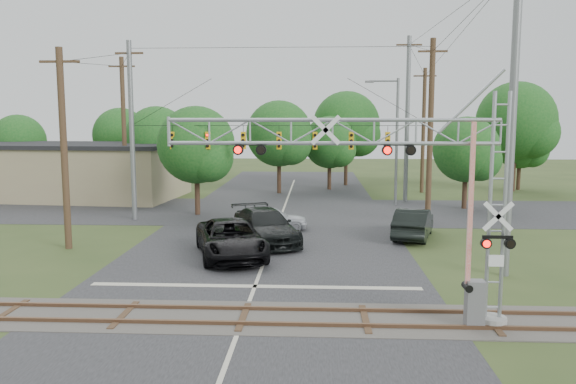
{
  "coord_description": "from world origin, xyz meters",
  "views": [
    {
      "loc": [
        2.37,
        -15.72,
        6.48
      ],
      "look_at": [
        1.2,
        7.5,
        3.51
      ],
      "focal_mm": 35.0,
      "sensor_mm": 36.0,
      "label": 1
    }
  ],
  "objects_px": {
    "sedan_silver": "(271,218)",
    "pickup_black": "(231,239)",
    "traffic_signal_span": "(293,134)",
    "car_dark": "(265,226)",
    "crossing_gantry": "(395,184)",
    "commercial_building": "(65,170)",
    "streetlight": "(394,135)"
  },
  "relations": [
    {
      "from": "crossing_gantry",
      "to": "sedan_silver",
      "type": "xyz_separation_m",
      "value": [
        -5.08,
        15.29,
        -3.82
      ]
    },
    {
      "from": "pickup_black",
      "to": "commercial_building",
      "type": "xyz_separation_m",
      "value": [
        -17.27,
        20.31,
        1.41
      ]
    },
    {
      "from": "traffic_signal_span",
      "to": "pickup_black",
      "type": "height_order",
      "value": "traffic_signal_span"
    },
    {
      "from": "pickup_black",
      "to": "sedan_silver",
      "type": "height_order",
      "value": "pickup_black"
    },
    {
      "from": "car_dark",
      "to": "streetlight",
      "type": "xyz_separation_m",
      "value": [
        8.6,
        13.85,
        4.49
      ]
    },
    {
      "from": "traffic_signal_span",
      "to": "streetlight",
      "type": "xyz_separation_m",
      "value": [
        7.39,
        7.32,
        -0.26
      ]
    },
    {
      "from": "sedan_silver",
      "to": "streetlight",
      "type": "bearing_deg",
      "value": -49.06
    },
    {
      "from": "pickup_black",
      "to": "streetlight",
      "type": "relative_size",
      "value": 0.66
    },
    {
      "from": "traffic_signal_span",
      "to": "commercial_building",
      "type": "height_order",
      "value": "traffic_signal_span"
    },
    {
      "from": "sedan_silver",
      "to": "pickup_black",
      "type": "bearing_deg",
      "value": 158.53
    },
    {
      "from": "traffic_signal_span",
      "to": "commercial_building",
      "type": "distance_m",
      "value": 22.71
    },
    {
      "from": "commercial_building",
      "to": "streetlight",
      "type": "bearing_deg",
      "value": -2.06
    },
    {
      "from": "crossing_gantry",
      "to": "sedan_silver",
      "type": "height_order",
      "value": "crossing_gantry"
    },
    {
      "from": "traffic_signal_span",
      "to": "sedan_silver",
      "type": "bearing_deg",
      "value": -110.48
    },
    {
      "from": "car_dark",
      "to": "commercial_building",
      "type": "xyz_separation_m",
      "value": [
        -18.59,
        17.12,
        1.39
      ]
    },
    {
      "from": "car_dark",
      "to": "sedan_silver",
      "type": "xyz_separation_m",
      "value": [
        0.06,
        3.45,
        -0.17
      ]
    },
    {
      "from": "traffic_signal_span",
      "to": "car_dark",
      "type": "distance_m",
      "value": 8.16
    },
    {
      "from": "car_dark",
      "to": "crossing_gantry",
      "type": "bearing_deg",
      "value": -89.41
    },
    {
      "from": "crossing_gantry",
      "to": "pickup_black",
      "type": "distance_m",
      "value": 11.4
    },
    {
      "from": "pickup_black",
      "to": "car_dark",
      "type": "bearing_deg",
      "value": 51.22
    },
    {
      "from": "commercial_building",
      "to": "streetlight",
      "type": "relative_size",
      "value": 2.1
    },
    {
      "from": "car_dark",
      "to": "sedan_silver",
      "type": "relative_size",
      "value": 1.46
    },
    {
      "from": "crossing_gantry",
      "to": "commercial_building",
      "type": "bearing_deg",
      "value": 129.34
    },
    {
      "from": "pickup_black",
      "to": "streetlight",
      "type": "distance_m",
      "value": 20.23
    },
    {
      "from": "traffic_signal_span",
      "to": "car_dark",
      "type": "bearing_deg",
      "value": -100.51
    },
    {
      "from": "pickup_black",
      "to": "sedan_silver",
      "type": "distance_m",
      "value": 6.79
    },
    {
      "from": "crossing_gantry",
      "to": "commercial_building",
      "type": "xyz_separation_m",
      "value": [
        -23.74,
        28.96,
        -2.25
      ]
    },
    {
      "from": "sedan_silver",
      "to": "commercial_building",
      "type": "xyz_separation_m",
      "value": [
        -18.66,
        13.67,
        1.57
      ]
    },
    {
      "from": "crossing_gantry",
      "to": "commercial_building",
      "type": "distance_m",
      "value": 37.51
    },
    {
      "from": "crossing_gantry",
      "to": "sedan_silver",
      "type": "relative_size",
      "value": 2.54
    },
    {
      "from": "pickup_black",
      "to": "traffic_signal_span",
      "type": "bearing_deg",
      "value": 59.17
    },
    {
      "from": "pickup_black",
      "to": "sedan_silver",
      "type": "relative_size",
      "value": 1.5
    }
  ]
}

